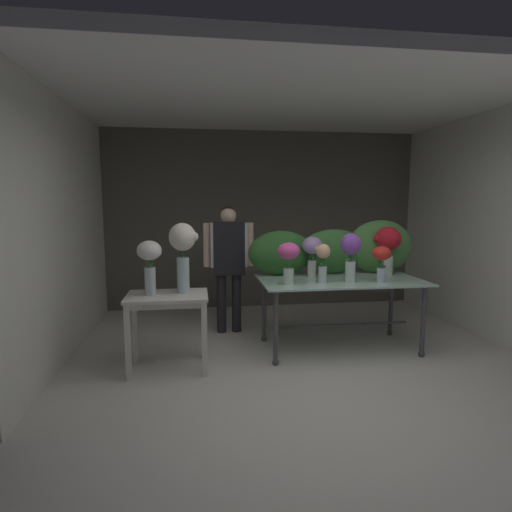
{
  "coord_description": "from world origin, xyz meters",
  "views": [
    {
      "loc": [
        -1.05,
        -2.99,
        1.68
      ],
      "look_at": [
        -0.45,
        1.19,
        1.12
      ],
      "focal_mm": 29.15,
      "sensor_mm": 36.0,
      "label": 1
    }
  ],
  "objects_px": {
    "display_table_glass": "(340,290)",
    "vase_cream_lisianthus_tall": "(183,248)",
    "vase_fuchsia_snapdragons": "(289,257)",
    "vase_lilac_tulips": "(312,250)",
    "vase_scarlet_freesia": "(382,259)",
    "side_table_white": "(167,305)",
    "vase_crimson_anemones": "(388,244)",
    "vase_white_roses_tall": "(149,260)",
    "florist": "(229,255)",
    "vase_peach_peonies": "(323,259)",
    "vase_violet_lilies": "(351,251)"
  },
  "relations": [
    {
      "from": "display_table_glass",
      "to": "vase_cream_lisianthus_tall",
      "type": "bearing_deg",
      "value": -171.27
    },
    {
      "from": "vase_fuchsia_snapdragons",
      "to": "vase_cream_lisianthus_tall",
      "type": "bearing_deg",
      "value": -176.95
    },
    {
      "from": "vase_lilac_tulips",
      "to": "vase_scarlet_freesia",
      "type": "height_order",
      "value": "vase_lilac_tulips"
    },
    {
      "from": "side_table_white",
      "to": "vase_crimson_anemones",
      "type": "xyz_separation_m",
      "value": [
        2.52,
        0.5,
        0.52
      ]
    },
    {
      "from": "vase_white_roses_tall",
      "to": "vase_cream_lisianthus_tall",
      "type": "bearing_deg",
      "value": 9.52
    },
    {
      "from": "display_table_glass",
      "to": "vase_crimson_anemones",
      "type": "xyz_separation_m",
      "value": [
        0.63,
        0.18,
        0.5
      ]
    },
    {
      "from": "vase_cream_lisianthus_tall",
      "to": "florist",
      "type": "bearing_deg",
      "value": 63.11
    },
    {
      "from": "display_table_glass",
      "to": "vase_white_roses_tall",
      "type": "height_order",
      "value": "vase_white_roses_tall"
    },
    {
      "from": "florist",
      "to": "vase_scarlet_freesia",
      "type": "distance_m",
      "value": 1.87
    },
    {
      "from": "vase_peach_peonies",
      "to": "vase_fuchsia_snapdragons",
      "type": "relative_size",
      "value": 0.95
    },
    {
      "from": "vase_scarlet_freesia",
      "to": "vase_peach_peonies",
      "type": "xyz_separation_m",
      "value": [
        -0.64,
        0.07,
        0.0
      ]
    },
    {
      "from": "vase_scarlet_freesia",
      "to": "side_table_white",
      "type": "bearing_deg",
      "value": -177.38
    },
    {
      "from": "vase_violet_lilies",
      "to": "vase_peach_peonies",
      "type": "bearing_deg",
      "value": 177.97
    },
    {
      "from": "florist",
      "to": "vase_lilac_tulips",
      "type": "relative_size",
      "value": 3.44
    },
    {
      "from": "vase_scarlet_freesia",
      "to": "vase_peach_peonies",
      "type": "height_order",
      "value": "vase_peach_peonies"
    },
    {
      "from": "vase_lilac_tulips",
      "to": "vase_cream_lisianthus_tall",
      "type": "relative_size",
      "value": 0.67
    },
    {
      "from": "florist",
      "to": "side_table_white",
      "type": "bearing_deg",
      "value": -122.06
    },
    {
      "from": "florist",
      "to": "vase_crimson_anemones",
      "type": "xyz_separation_m",
      "value": [
        1.83,
        -0.62,
        0.18
      ]
    },
    {
      "from": "vase_violet_lilies",
      "to": "vase_cream_lisianthus_tall",
      "type": "height_order",
      "value": "vase_cream_lisianthus_tall"
    },
    {
      "from": "vase_violet_lilies",
      "to": "vase_scarlet_freesia",
      "type": "distance_m",
      "value": 0.34
    },
    {
      "from": "vase_violet_lilies",
      "to": "vase_peach_peonies",
      "type": "height_order",
      "value": "vase_violet_lilies"
    },
    {
      "from": "vase_peach_peonies",
      "to": "vase_cream_lisianthus_tall",
      "type": "height_order",
      "value": "vase_cream_lisianthus_tall"
    },
    {
      "from": "display_table_glass",
      "to": "vase_white_roses_tall",
      "type": "xyz_separation_m",
      "value": [
        -2.05,
        -0.32,
        0.43
      ]
    },
    {
      "from": "vase_crimson_anemones",
      "to": "side_table_white",
      "type": "bearing_deg",
      "value": -168.88
    },
    {
      "from": "vase_violet_lilies",
      "to": "vase_cream_lisianthus_tall",
      "type": "xyz_separation_m",
      "value": [
        -1.78,
        -0.11,
        0.07
      ]
    },
    {
      "from": "display_table_glass",
      "to": "vase_peach_peonies",
      "type": "height_order",
      "value": "vase_peach_peonies"
    },
    {
      "from": "vase_peach_peonies",
      "to": "vase_fuchsia_snapdragons",
      "type": "xyz_separation_m",
      "value": [
        -0.39,
        -0.06,
        0.03
      ]
    },
    {
      "from": "display_table_glass",
      "to": "vase_white_roses_tall",
      "type": "distance_m",
      "value": 2.11
    },
    {
      "from": "display_table_glass",
      "to": "vase_crimson_anemones",
      "type": "relative_size",
      "value": 3.17
    },
    {
      "from": "display_table_glass",
      "to": "florist",
      "type": "bearing_deg",
      "value": 146.4
    },
    {
      "from": "florist",
      "to": "vase_cream_lisianthus_tall",
      "type": "bearing_deg",
      "value": -116.89
    },
    {
      "from": "display_table_glass",
      "to": "vase_scarlet_freesia",
      "type": "bearing_deg",
      "value": -29.43
    },
    {
      "from": "vase_fuchsia_snapdragons",
      "to": "vase_white_roses_tall",
      "type": "height_order",
      "value": "vase_white_roses_tall"
    },
    {
      "from": "vase_violet_lilies",
      "to": "vase_lilac_tulips",
      "type": "xyz_separation_m",
      "value": [
        -0.33,
        0.34,
        -0.02
      ]
    },
    {
      "from": "display_table_glass",
      "to": "vase_peach_peonies",
      "type": "relative_size",
      "value": 4.33
    },
    {
      "from": "vase_lilac_tulips",
      "to": "vase_white_roses_tall",
      "type": "height_order",
      "value": "vase_white_roses_tall"
    },
    {
      "from": "vase_scarlet_freesia",
      "to": "vase_cream_lisianthus_tall",
      "type": "height_order",
      "value": "vase_cream_lisianthus_tall"
    },
    {
      "from": "vase_lilac_tulips",
      "to": "vase_crimson_anemones",
      "type": "bearing_deg",
      "value": -0.15
    },
    {
      "from": "vase_peach_peonies",
      "to": "florist",
      "type": "bearing_deg",
      "value": 134.91
    },
    {
      "from": "vase_white_roses_tall",
      "to": "florist",
      "type": "bearing_deg",
      "value": 52.43
    },
    {
      "from": "vase_peach_peonies",
      "to": "vase_white_roses_tall",
      "type": "relative_size",
      "value": 0.78
    },
    {
      "from": "vase_lilac_tulips",
      "to": "vase_scarlet_freesia",
      "type": "bearing_deg",
      "value": -30.76
    },
    {
      "from": "vase_lilac_tulips",
      "to": "vase_white_roses_tall",
      "type": "relative_size",
      "value": 0.87
    },
    {
      "from": "vase_lilac_tulips",
      "to": "vase_white_roses_tall",
      "type": "bearing_deg",
      "value": -164.24
    },
    {
      "from": "display_table_glass",
      "to": "florist",
      "type": "relative_size",
      "value": 1.13
    },
    {
      "from": "florist",
      "to": "vase_lilac_tulips",
      "type": "xyz_separation_m",
      "value": [
        0.91,
        -0.61,
        0.12
      ]
    },
    {
      "from": "vase_scarlet_freesia",
      "to": "vase_cream_lisianthus_tall",
      "type": "bearing_deg",
      "value": -178.62
    },
    {
      "from": "display_table_glass",
      "to": "vase_fuchsia_snapdragons",
      "type": "height_order",
      "value": "vase_fuchsia_snapdragons"
    },
    {
      "from": "display_table_glass",
      "to": "vase_lilac_tulips",
      "type": "height_order",
      "value": "vase_lilac_tulips"
    },
    {
      "from": "side_table_white",
      "to": "vase_scarlet_freesia",
      "type": "distance_m",
      "value": 2.31
    }
  ]
}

